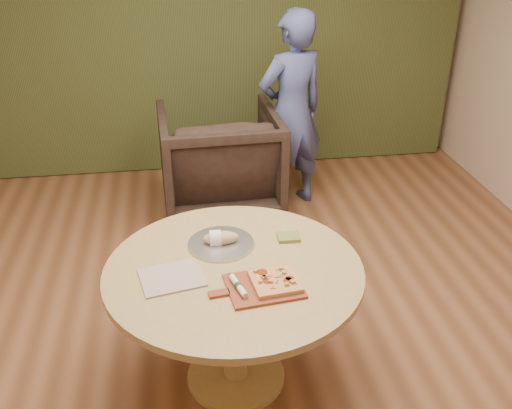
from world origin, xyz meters
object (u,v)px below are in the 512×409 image
object	(u,v)px
bread_roll	(219,238)
armchair	(220,156)
serving_tray	(221,244)
flatbread_pizza	(275,281)
pedestal_table	(234,290)
pizza_paddle	(262,287)
person_standing	(291,112)
cutlery_roll	(238,286)

from	to	relation	value
bread_roll	armchair	distance (m)	1.83
serving_tray	armchair	bearing A→B (deg)	85.18
flatbread_pizza	bread_roll	world-z (taller)	bread_roll
pedestal_table	serving_tray	size ratio (longest dim) A/B	3.70
pedestal_table	pizza_paddle	world-z (taller)	pizza_paddle
pizza_paddle	person_standing	world-z (taller)	person_standing
pedestal_table	bread_roll	world-z (taller)	bread_roll
cutlery_roll	bread_roll	distance (m)	0.43
flatbread_pizza	person_standing	size ratio (longest dim) A/B	0.15
cutlery_roll	pizza_paddle	bearing A→B (deg)	-11.23
bread_roll	armchair	xyz separation A→B (m)	(0.16, 1.80, -0.30)
flatbread_pizza	pedestal_table	bearing A→B (deg)	133.57
bread_roll	person_standing	distance (m)	2.00
flatbread_pizza	armchair	xyz separation A→B (m)	(-0.07, 2.21, -0.28)
pedestal_table	bread_roll	bearing A→B (deg)	103.23
pedestal_table	bread_roll	distance (m)	0.29
flatbread_pizza	cutlery_roll	world-z (taller)	flatbread_pizza
serving_tray	pedestal_table	bearing A→B (deg)	-78.96
flatbread_pizza	bread_roll	size ratio (longest dim) A/B	1.26
serving_tray	bread_roll	distance (m)	0.04
pedestal_table	cutlery_roll	distance (m)	0.26
cutlery_roll	armchair	size ratio (longest dim) A/B	0.20
pizza_paddle	serving_tray	xyz separation A→B (m)	(-0.16, 0.42, -0.00)
flatbread_pizza	pizza_paddle	bearing A→B (deg)	-174.34
cutlery_roll	pedestal_table	bearing A→B (deg)	74.40
pizza_paddle	person_standing	xyz separation A→B (m)	(0.61, 2.26, 0.08)
flatbread_pizza	bread_roll	bearing A→B (deg)	119.42
serving_tray	bread_roll	size ratio (longest dim) A/B	1.84
bread_roll	person_standing	bearing A→B (deg)	67.21
bread_roll	armchair	size ratio (longest dim) A/B	0.19
armchair	cutlery_roll	bearing A→B (deg)	85.00
flatbread_pizza	cutlery_roll	distance (m)	0.18
flatbread_pizza	armchair	size ratio (longest dim) A/B	0.25
armchair	serving_tray	bearing A→B (deg)	83.00
pedestal_table	cutlery_roll	xyz separation A→B (m)	(-0.00, -0.20, 0.17)
serving_tray	armchair	distance (m)	1.83
armchair	pizza_paddle	bearing A→B (deg)	87.94
flatbread_pizza	cutlery_roll	size ratio (longest dim) A/B	1.24
pedestal_table	cutlery_roll	world-z (taller)	cutlery_roll
armchair	bread_roll	bearing A→B (deg)	82.72
cutlery_roll	bread_roll	world-z (taller)	bread_roll
cutlery_roll	flatbread_pizza	bearing A→B (deg)	-10.65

